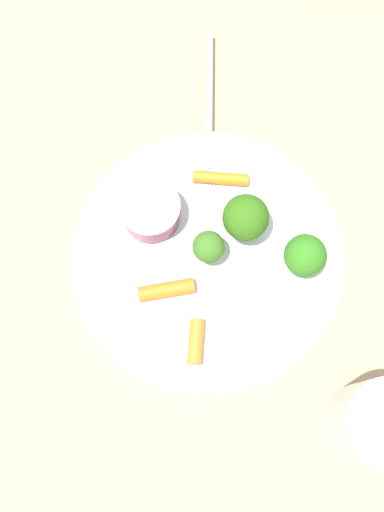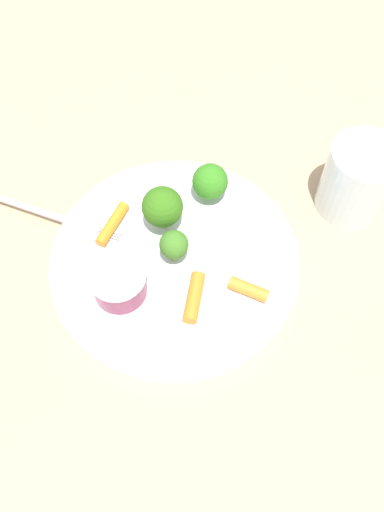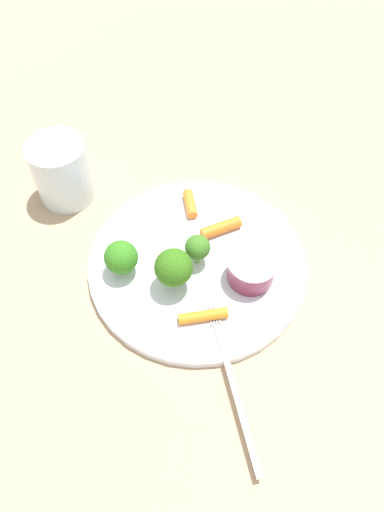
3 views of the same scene
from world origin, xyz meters
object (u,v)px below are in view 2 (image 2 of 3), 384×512
sauce_cup (119,283)px  broccoli_floret_2 (210,182)px  broccoli_floret_0 (162,207)px  carrot_stick_0 (249,289)px  fork (47,214)px  carrot_stick_2 (112,224)px  broccoli_floret_1 (176,244)px  carrot_stick_1 (194,297)px  plate (175,261)px  drinking_glass (357,180)px

sauce_cup → broccoli_floret_2: bearing=144.5°
broccoli_floret_0 → broccoli_floret_2: (-0.04, 0.05, -0.01)m
sauce_cup → carrot_stick_0: bearing=91.6°
fork → broccoli_floret_2: bearing=100.5°
carrot_stick_0 → carrot_stick_2: bearing=-116.4°
broccoli_floret_2 → fork: size_ratio=0.26×
broccoli_floret_1 → carrot_stick_1: broccoli_floret_1 is taller
sauce_cup → fork: bearing=-134.1°
broccoli_floret_0 → broccoli_floret_1: size_ratio=1.34×
broccoli_floret_0 → carrot_stick_1: bearing=22.4°
broccoli_floret_1 → carrot_stick_1: size_ratio=0.82×
sauce_cup → plate: bearing=127.5°
broccoli_floret_0 → drinking_glass: 0.22m
sauce_cup → carrot_stick_1: bearing=83.8°
carrot_stick_1 → fork: 0.20m
broccoli_floret_1 → drinking_glass: size_ratio=0.50×
broccoli_floret_2 → carrot_stick_2: size_ratio=0.85×
plate → carrot_stick_1: carrot_stick_1 is taller
sauce_cup → fork: size_ratio=0.32×
plate → broccoli_floret_0: broccoli_floret_0 is taller
carrot_stick_2 → drinking_glass: drinking_glass is taller
sauce_cup → broccoli_floret_1: size_ratio=1.34×
carrot_stick_2 → broccoli_floret_1: bearing=64.4°
plate → carrot_stick_1: bearing=24.8°
plate → drinking_glass: 0.23m
carrot_stick_0 → fork: size_ratio=0.23×
sauce_cup → broccoli_floret_2: size_ratio=1.22×
broccoli_floret_1 → drinking_glass: bearing=114.1°
drinking_glass → sauce_cup: bearing=-62.6°
broccoli_floret_0 → carrot_stick_1: (0.09, 0.04, -0.03)m
carrot_stick_2 → carrot_stick_1: bearing=47.5°
broccoli_floret_2 → carrot_stick_0: bearing=19.6°
carrot_stick_2 → plate: bearing=62.7°
broccoli_floret_0 → fork: size_ratio=0.32×
sauce_cup → carrot_stick_2: 0.08m
sauce_cup → broccoli_floret_2: broccoli_floret_2 is taller
carrot_stick_1 → fork: bearing=-120.2°
broccoli_floret_1 → drinking_glass: 0.22m
plate → carrot_stick_0: size_ratio=6.42×
carrot_stick_0 → broccoli_floret_0: bearing=-130.3°
broccoli_floret_0 → fork: broccoli_floret_0 is taller
carrot_stick_1 → drinking_glass: (-0.14, 0.18, 0.03)m
broccoli_floret_2 → drinking_glass: 0.17m
broccoli_floret_1 → plate: bearing=-54.2°
fork → drinking_glass: bearing=96.5°
sauce_cup → carrot_stick_2: sauce_cup is taller
sauce_cup → broccoli_floret_0: size_ratio=1.00×
plate → broccoli_floret_0: size_ratio=4.62×
carrot_stick_0 → fork: carrot_stick_0 is taller
carrot_stick_1 → broccoli_floret_0: bearing=-157.6°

